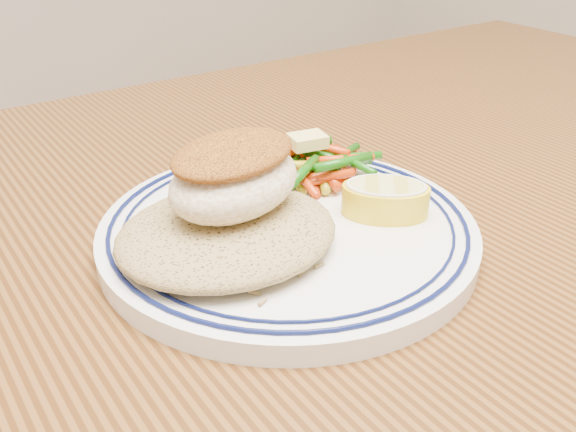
{
  "coord_description": "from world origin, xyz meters",
  "views": [
    {
      "loc": [
        -0.18,
        -0.27,
        0.98
      ],
      "look_at": [
        0.04,
        0.05,
        0.77
      ],
      "focal_mm": 40.0,
      "sensor_mm": 36.0,
      "label": 1
    }
  ],
  "objects_px": {
    "plate": "(288,229)",
    "vegetable_pile": "(312,164)",
    "fish_fillet": "(234,175)",
    "dining_table": "(283,408)",
    "rice_pilaf": "(227,228)",
    "lemon_wedge": "(385,198)"
  },
  "relations": [
    {
      "from": "dining_table",
      "to": "rice_pilaf",
      "type": "bearing_deg",
      "value": 106.86
    },
    {
      "from": "rice_pilaf",
      "to": "vegetable_pile",
      "type": "relative_size",
      "value": 1.33
    },
    {
      "from": "dining_table",
      "to": "fish_fillet",
      "type": "height_order",
      "value": "fish_fillet"
    },
    {
      "from": "plate",
      "to": "vegetable_pile",
      "type": "relative_size",
      "value": 2.38
    },
    {
      "from": "plate",
      "to": "lemon_wedge",
      "type": "xyz_separation_m",
      "value": [
        0.06,
        -0.03,
        0.02
      ]
    },
    {
      "from": "rice_pilaf",
      "to": "fish_fillet",
      "type": "xyz_separation_m",
      "value": [
        0.01,
        0.01,
        0.03
      ]
    },
    {
      "from": "plate",
      "to": "fish_fillet",
      "type": "height_order",
      "value": "fish_fillet"
    },
    {
      "from": "dining_table",
      "to": "lemon_wedge",
      "type": "distance_m",
      "value": 0.16
    },
    {
      "from": "plate",
      "to": "lemon_wedge",
      "type": "bearing_deg",
      "value": -24.77
    },
    {
      "from": "vegetable_pile",
      "to": "lemon_wedge",
      "type": "xyz_separation_m",
      "value": [
        0.01,
        -0.07,
        -0.0
      ]
    },
    {
      "from": "dining_table",
      "to": "plate",
      "type": "xyz_separation_m",
      "value": [
        0.04,
        0.05,
        0.11
      ]
    },
    {
      "from": "dining_table",
      "to": "lemon_wedge",
      "type": "height_order",
      "value": "lemon_wedge"
    },
    {
      "from": "rice_pilaf",
      "to": "lemon_wedge",
      "type": "xyz_separation_m",
      "value": [
        0.11,
        -0.02,
        -0.0
      ]
    },
    {
      "from": "fish_fillet",
      "to": "plate",
      "type": "bearing_deg",
      "value": -4.39
    },
    {
      "from": "vegetable_pile",
      "to": "lemon_wedge",
      "type": "relative_size",
      "value": 1.38
    },
    {
      "from": "fish_fillet",
      "to": "vegetable_pile",
      "type": "relative_size",
      "value": 1.04
    },
    {
      "from": "rice_pilaf",
      "to": "lemon_wedge",
      "type": "height_order",
      "value": "rice_pilaf"
    },
    {
      "from": "rice_pilaf",
      "to": "vegetable_pile",
      "type": "height_order",
      "value": "same"
    },
    {
      "from": "rice_pilaf",
      "to": "vegetable_pile",
      "type": "distance_m",
      "value": 0.12
    },
    {
      "from": "dining_table",
      "to": "plate",
      "type": "relative_size",
      "value": 5.83
    },
    {
      "from": "lemon_wedge",
      "to": "plate",
      "type": "bearing_deg",
      "value": 155.23
    },
    {
      "from": "dining_table",
      "to": "fish_fillet",
      "type": "distance_m",
      "value": 0.16
    }
  ]
}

